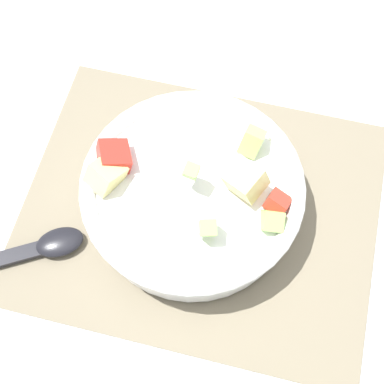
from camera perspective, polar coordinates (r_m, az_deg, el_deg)
name	(u,v)px	position (r m, az deg, el deg)	size (l,w,h in m)	color
ground_plane	(200,211)	(0.72, 0.80, -1.81)	(2.40, 2.40, 0.00)	silver
placemat	(200,210)	(0.72, 0.80, -1.72)	(0.43, 0.35, 0.01)	#756B56
salad_bowl	(192,195)	(0.68, -0.01, -0.28)	(0.26, 0.26, 0.11)	white
serving_spoon	(22,253)	(0.72, -16.15, -5.70)	(0.20, 0.13, 0.01)	black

